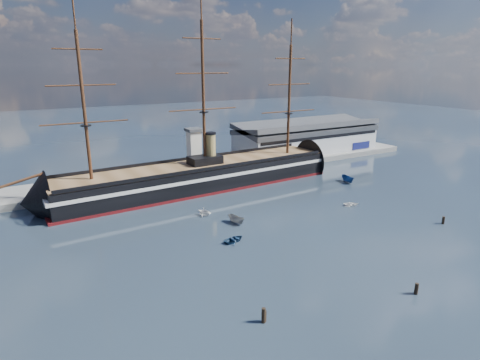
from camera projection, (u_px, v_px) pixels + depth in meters
ground at (235, 206)px, 110.17m from camera, size 600.00×600.00×0.00m
quay at (209, 173)px, 144.86m from camera, size 180.00×18.00×2.00m
warehouse at (307, 137)px, 169.37m from camera, size 63.00×21.00×11.60m
quay_tower at (194, 150)px, 136.26m from camera, size 5.00×5.00×15.00m
warship at (194, 177)px, 124.17m from camera, size 113.18×19.73×53.94m
motorboat_a at (236, 223)px, 98.36m from camera, size 6.50×3.47×2.47m
motorboat_b at (234, 242)px, 88.29m from camera, size 1.88×3.30×1.45m
motorboat_d at (204, 215)px, 103.61m from camera, size 7.00×5.69×2.37m
motorboat_e at (351, 206)px, 110.83m from camera, size 1.94×2.81×1.22m
motorboat_f at (348, 182)px, 132.59m from camera, size 7.36×3.95×2.79m
piling_near_left at (263, 322)px, 60.57m from camera, size 0.64×0.64×3.15m
piling_near_mid at (416, 294)px, 68.05m from camera, size 0.64×0.64×2.74m
piling_far_right at (443, 224)px, 98.07m from camera, size 0.64×0.64×2.63m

